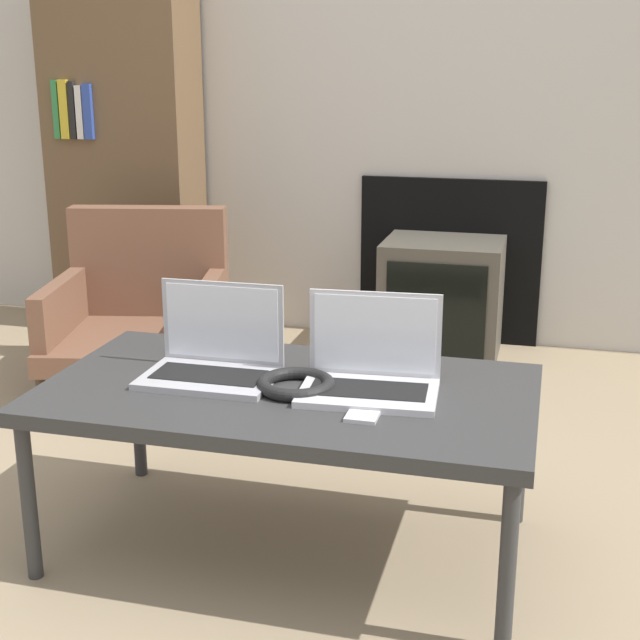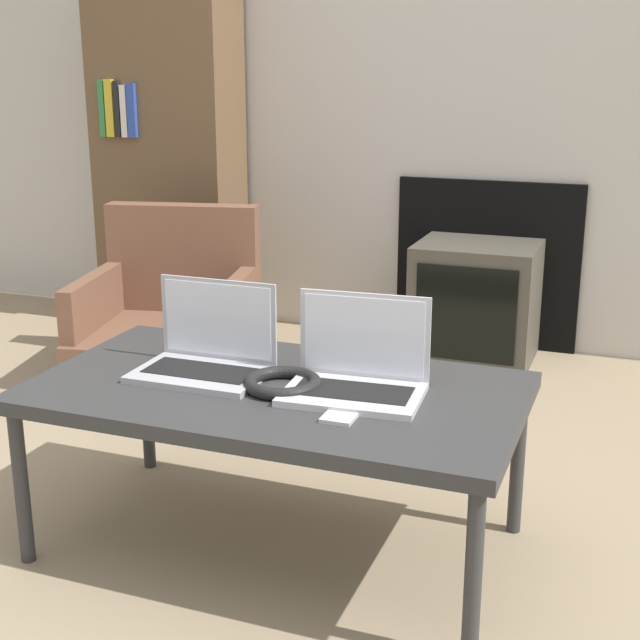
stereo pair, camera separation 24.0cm
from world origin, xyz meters
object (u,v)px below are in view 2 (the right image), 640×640
Objects in this scene: phone at (344,413)px; laptop_left at (207,353)px; headphones at (283,383)px; tv at (476,302)px; armchair at (173,300)px; laptop_right at (357,372)px.

laptop_left is at bearing 160.44° from phone.
tv is (0.14, 1.68, -0.21)m from headphones.
tv is at bearing 13.96° from armchair.
laptop_right reaches higher than tv.
armchair reaches higher than headphones.
headphones reaches higher than phone.
headphones is at bearing -62.48° from armchair.
tv is at bearing 86.81° from laptop_right.
armchair is (-0.73, 1.09, -0.20)m from laptop_left.
laptop_right is 0.18m from headphones.
laptop_right is (0.40, -0.00, 0.00)m from laptop_left.
laptop_left reaches higher than phone.
laptop_left is 2.51× the size of phone.
headphones is 0.22m from phone.
laptop_left is 0.96× the size of laptop_right.
laptop_right reaches higher than phone.
headphones is 0.39× the size of tv.
laptop_right is 2.62× the size of phone.
laptop_right is 0.16m from phone.
laptop_right is 1.65m from tv.
armchair reaches higher than tv.
laptop_right is 0.69× the size of tv.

